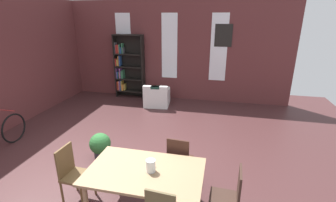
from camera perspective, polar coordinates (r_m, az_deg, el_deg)
ground_plane at (r=5.23m, az=-10.42°, el=-14.21°), size 11.33×11.33×0.00m
back_wall_brick at (r=8.66m, az=0.44°, el=11.66°), size 8.19×0.12×3.39m
window_pane_0 at (r=9.08m, az=-10.32°, el=12.80°), size 0.55×0.02×2.21m
window_pane_1 at (r=8.57m, az=0.34°, el=12.73°), size 0.55×0.02×2.21m
window_pane_2 at (r=8.37m, az=11.88°, el=12.16°), size 0.55×0.02×2.21m
dining_table at (r=3.72m, az=-5.42°, el=-16.99°), size 1.69×1.04×0.74m
vase_on_table at (r=3.60m, az=-4.09°, el=-15.00°), size 0.14×0.14×0.19m
tealight_candle_0 at (r=3.73m, az=-4.22°, el=-14.91°), size 0.04×0.04×0.05m
tealight_candle_1 at (r=3.72m, az=-3.32°, el=-15.12°), size 0.04×0.04×0.03m
dining_chair_head_right at (r=3.69m, az=14.33°, el=-20.99°), size 0.42×0.42×0.95m
dining_chair_head_left at (r=4.30m, az=-21.59°, el=-15.35°), size 0.42×0.42×0.95m
dining_chair_far_right at (r=4.33m, az=2.67°, el=-13.57°), size 0.43×0.43×0.95m
bookshelf_tall at (r=8.98m, az=-9.64°, el=7.94°), size 1.08×0.31×2.27m
armchair_white at (r=8.13m, az=-2.64°, el=0.84°), size 0.88×0.88×0.75m
potted_plant_by_shelf at (r=5.34m, az=-15.70°, el=-9.97°), size 0.44×0.44×0.57m
framed_picture at (r=8.32m, az=12.97°, el=14.83°), size 0.56×0.03×0.72m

